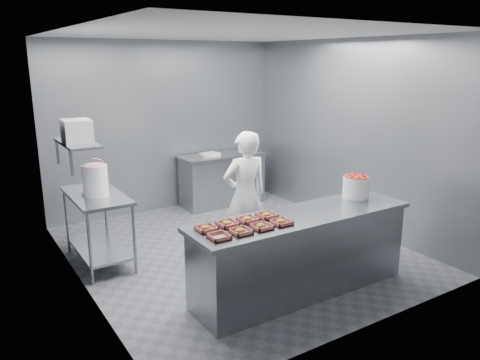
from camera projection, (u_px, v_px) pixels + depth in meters
name	position (u px, v px, depth m)	size (l,w,h in m)	color
floor	(236.00, 250.00, 6.32)	(4.50, 4.50, 0.00)	#4C4C51
ceiling	(236.00, 33.00, 5.61)	(4.50, 4.50, 0.00)	white
wall_back	(165.00, 127.00, 7.80)	(4.00, 0.04, 2.80)	slate
wall_left	(75.00, 167.00, 4.93)	(0.04, 4.50, 2.80)	slate
wall_right	(349.00, 135.00, 7.00)	(0.04, 4.50, 2.80)	slate
service_counter	(301.00, 253.00, 5.10)	(2.60, 0.70, 0.90)	slate
prep_table	(98.00, 218.00, 5.80)	(0.60, 1.20, 0.90)	slate
back_counter	(222.00, 179.00, 8.22)	(1.50, 0.60, 0.90)	slate
wall_shelf	(77.00, 143.00, 5.47)	(0.35, 0.90, 0.03)	slate
tray_0	(219.00, 236.00, 4.31)	(0.19, 0.18, 0.04)	#A27F63
tray_1	(241.00, 231.00, 4.43)	(0.19, 0.18, 0.06)	#A27F63
tray_2	(262.00, 226.00, 4.56)	(0.19, 0.18, 0.06)	#A27F63
tray_3	(281.00, 222.00, 4.68)	(0.19, 0.18, 0.06)	#A27F63
tray_4	(206.00, 228.00, 4.51)	(0.19, 0.18, 0.06)	#A27F63
tray_5	(228.00, 224.00, 4.63)	(0.19, 0.18, 0.06)	#A27F63
tray_6	(248.00, 219.00, 4.76)	(0.19, 0.18, 0.06)	#A27F63
tray_7	(267.00, 215.00, 4.88)	(0.19, 0.18, 0.06)	#A27F63
worker	(245.00, 196.00, 5.92)	(0.60, 0.40, 1.65)	white
strawberry_tub	(356.00, 186.00, 5.56)	(0.31, 0.31, 0.26)	white
glaze_bucket	(95.00, 180.00, 5.62)	(0.31, 0.30, 0.46)	white
bucket_lid	(94.00, 193.00, 5.73)	(0.28, 0.28, 0.02)	white
rag	(95.00, 184.00, 6.12)	(0.14, 0.12, 0.02)	#CCB28C
appliance	(77.00, 131.00, 5.40)	(0.31, 0.35, 0.26)	gray
paper_stack	(210.00, 154.00, 7.97)	(0.30, 0.22, 0.05)	silver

